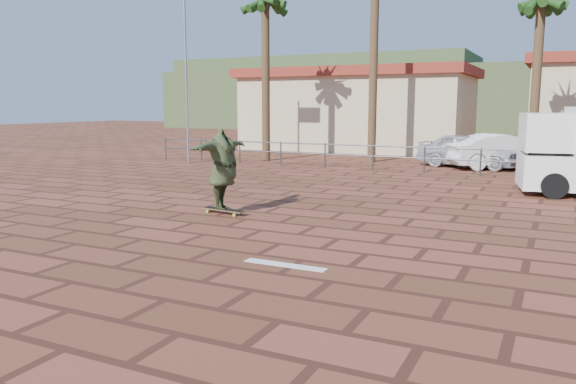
{
  "coord_description": "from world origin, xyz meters",
  "views": [
    {
      "loc": [
        4.53,
        -8.97,
        2.54
      ],
      "look_at": [
        -0.32,
        1.02,
        0.8
      ],
      "focal_mm": 35.0,
      "sensor_mm": 36.0,
      "label": 1
    }
  ],
  "objects_px": {
    "car_silver": "(469,150)",
    "car_white": "(503,151)",
    "skateboarder": "(223,169)",
    "longboard": "(224,210)"
  },
  "relations": [
    {
      "from": "car_silver",
      "to": "car_white",
      "type": "bearing_deg",
      "value": -76.29
    },
    {
      "from": "longboard",
      "to": "car_silver",
      "type": "bearing_deg",
      "value": 81.2
    },
    {
      "from": "car_silver",
      "to": "car_white",
      "type": "relative_size",
      "value": 0.97
    },
    {
      "from": "longboard",
      "to": "skateboarder",
      "type": "height_order",
      "value": "skateboarder"
    },
    {
      "from": "longboard",
      "to": "car_silver",
      "type": "relative_size",
      "value": 0.29
    },
    {
      "from": "longboard",
      "to": "car_white",
      "type": "xyz_separation_m",
      "value": [
        4.96,
        12.67,
        0.6
      ]
    },
    {
      "from": "longboard",
      "to": "skateboarder",
      "type": "distance_m",
      "value": 0.96
    },
    {
      "from": "skateboarder",
      "to": "car_silver",
      "type": "relative_size",
      "value": 0.57
    },
    {
      "from": "car_white",
      "to": "skateboarder",
      "type": "bearing_deg",
      "value": 128.69
    },
    {
      "from": "longboard",
      "to": "car_silver",
      "type": "xyz_separation_m",
      "value": [
        3.67,
        12.66,
        0.6
      ]
    }
  ]
}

